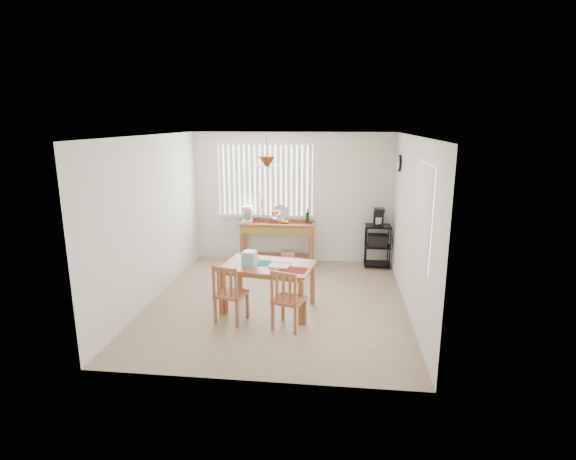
# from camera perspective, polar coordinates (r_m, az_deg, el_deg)

# --- Properties ---
(ground) EXTENTS (4.00, 4.50, 0.01)m
(ground) POSITION_cam_1_polar(r_m,az_deg,el_deg) (7.25, -1.29, -9.14)
(ground) COLOR tan
(room_shell) EXTENTS (4.20, 4.70, 2.70)m
(room_shell) POSITION_cam_1_polar(r_m,az_deg,el_deg) (6.79, -1.33, 4.22)
(room_shell) COLOR silver
(room_shell) RESTS_ON ground
(sideboard) EXTENTS (1.48, 0.42, 0.83)m
(sideboard) POSITION_cam_1_polar(r_m,az_deg,el_deg) (8.99, -1.34, -0.35)
(sideboard) COLOR #A45B37
(sideboard) RESTS_ON ground
(sideboard_items) EXTENTS (1.41, 0.35, 0.64)m
(sideboard_items) POSITION_cam_1_polar(r_m,az_deg,el_deg) (8.97, -3.00, 1.82)
(sideboard_items) COLOR maroon
(sideboard_items) RESTS_ON sideboard
(wire_cart) EXTENTS (0.49, 0.39, 0.83)m
(wire_cart) POSITION_cam_1_polar(r_m,az_deg,el_deg) (8.96, 11.30, -1.50)
(wire_cart) COLOR black
(wire_cart) RESTS_ON ground
(cart_items) EXTENTS (0.20, 0.24, 0.34)m
(cart_items) POSITION_cam_1_polar(r_m,az_deg,el_deg) (8.85, 11.44, 1.58)
(cart_items) COLOR black
(cart_items) RESTS_ON wire_cart
(dining_table) EXTENTS (1.45, 1.06, 0.71)m
(dining_table) POSITION_cam_1_polar(r_m,az_deg,el_deg) (6.78, -2.55, -5.06)
(dining_table) COLOR #A45B37
(dining_table) RESTS_ON ground
(table_items) EXTENTS (1.02, 0.63, 0.23)m
(table_items) POSITION_cam_1_polar(r_m,az_deg,el_deg) (6.66, -3.93, -3.90)
(table_items) COLOR #126966
(table_items) RESTS_ON dining_table
(chair_left) EXTENTS (0.48, 0.48, 0.86)m
(chair_left) POSITION_cam_1_polar(r_m,az_deg,el_deg) (6.47, -7.40, -8.07)
(chair_left) COLOR #A45B37
(chair_left) RESTS_ON ground
(chair_right) EXTENTS (0.50, 0.50, 0.87)m
(chair_right) POSITION_cam_1_polar(r_m,az_deg,el_deg) (6.22, -0.02, -8.86)
(chair_right) COLOR #A45B37
(chair_right) RESTS_ON ground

